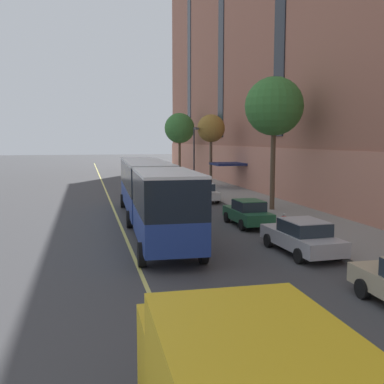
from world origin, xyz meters
The scene contains 14 objects.
ground_plane centered at (0.00, 0.00, 0.00)m, with size 260.00×260.00×0.00m, color #424244.
sidewalk centered at (8.92, 3.00, 0.07)m, with size 5.39×160.00×0.15m, color gray.
city_bus centered at (-0.67, -1.33, 2.15)m, with size 3.42×19.60×3.71m.
parked_car_navy_0 centered at (5.04, 15.57, 0.78)m, with size 1.97×4.46×1.56m.
parked_car_white_1 centered at (4.99, 8.38, 0.78)m, with size 2.07×4.69×1.56m.
parked_car_green_2 centered at (4.95, -2.51, 0.78)m, with size 1.94×4.28×1.56m.
parked_car_darkgray_3 centered at (5.10, 27.35, 0.78)m, with size 2.02×4.52×1.56m.
parked_car_silver_5 centered at (4.99, -9.24, 0.79)m, with size 2.16×4.83×1.56m.
street_tree_mid_block centered at (8.53, 2.20, 7.34)m, with size 4.06×4.06×9.26m.
street_tree_far_uptown centered at (8.53, 18.16, 6.20)m, with size 2.88×2.88×7.55m.
street_tree_far_downtown centered at (8.53, 34.12, 6.64)m, with size 4.16×4.16×8.60m.
street_lamp centered at (6.83, 18.38, 4.00)m, with size 0.36×1.48×6.20m.
fire_hydrant centered at (6.73, -3.66, 0.49)m, with size 0.42×0.24×0.72m.
lane_centerline centered at (-2.37, 3.00, 0.00)m, with size 0.16×140.00×0.01m, color #E0D66B.
Camera 1 is at (-4.33, -27.19, 5.07)m, focal length 42.00 mm.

